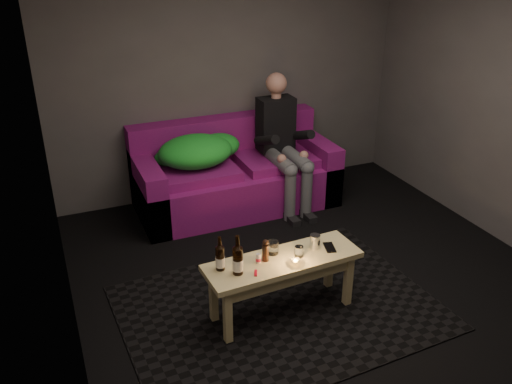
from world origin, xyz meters
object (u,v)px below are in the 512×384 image
Objects in this scene: sofa at (234,176)px; person at (282,140)px; coffee_table at (283,268)px; beer_bottle_a at (220,258)px; steel_cup at (315,241)px; beer_bottle_b at (238,260)px.

person is (0.49, -0.17, 0.41)m from sofa.
sofa is 1.72× the size of coffee_table.
person is 5.23× the size of beer_bottle_a.
coffee_table is 11.07× the size of steel_cup.
steel_cup is at bearing 9.49° from coffee_table.
coffee_table is at bearing -99.92° from sofa.
sofa reaches higher than coffee_table.
person is at bearing 64.97° from coffee_table.
beer_bottle_a is 0.79m from steel_cup.
steel_cup is (-0.05, -1.92, 0.22)m from sofa.
coffee_table is 0.52m from beer_bottle_a.
steel_cup is at bearing 0.19° from beer_bottle_a.
beer_bottle_b reaches higher than coffee_table.
beer_bottle_a is 0.88× the size of beer_bottle_b.
person is 2.21m from beer_bottle_b.
coffee_table is 0.34m from steel_cup.
sofa is at bearing 66.59° from beer_bottle_a.
sofa is at bearing 70.08° from beer_bottle_b.
sofa is 6.86× the size of beer_bottle_b.
coffee_table is at bearing -170.51° from steel_cup.
sofa is 2.16m from beer_bottle_b.
beer_bottle_b is at bearing -123.58° from person.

